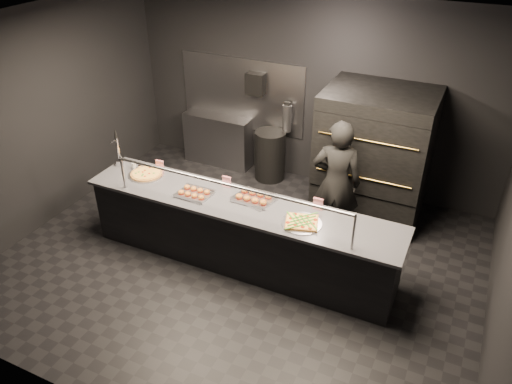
# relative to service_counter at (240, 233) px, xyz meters

# --- Properties ---
(room) EXTENTS (6.04, 6.00, 3.00)m
(room) POSITION_rel_service_counter_xyz_m (-0.02, 0.05, 1.03)
(room) COLOR black
(room) RESTS_ON ground
(service_counter) EXTENTS (4.10, 0.78, 1.37)m
(service_counter) POSITION_rel_service_counter_xyz_m (0.00, 0.00, 0.00)
(service_counter) COLOR black
(service_counter) RESTS_ON ground
(pizza_oven) EXTENTS (1.50, 1.23, 1.91)m
(pizza_oven) POSITION_rel_service_counter_xyz_m (1.20, 1.90, 0.50)
(pizza_oven) COLOR black
(pizza_oven) RESTS_ON ground
(prep_shelf) EXTENTS (1.20, 0.35, 0.90)m
(prep_shelf) POSITION_rel_service_counter_xyz_m (-1.60, 2.32, -0.01)
(prep_shelf) COLOR #99999E
(prep_shelf) RESTS_ON ground
(towel_dispenser) EXTENTS (0.30, 0.20, 0.35)m
(towel_dispenser) POSITION_rel_service_counter_xyz_m (-0.90, 2.39, 1.09)
(towel_dispenser) COLOR black
(towel_dispenser) RESTS_ON room
(fire_extinguisher) EXTENTS (0.14, 0.14, 0.51)m
(fire_extinguisher) POSITION_rel_service_counter_xyz_m (-0.35, 2.40, 0.60)
(fire_extinguisher) COLOR #B2B2B7
(fire_extinguisher) RESTS_ON room
(beer_tap) EXTENTS (0.14, 0.21, 0.55)m
(beer_tap) POSITION_rel_service_counter_xyz_m (-1.95, 0.17, 0.61)
(beer_tap) COLOR silver
(beer_tap) RESTS_ON service_counter
(round_pizza) EXTENTS (0.49, 0.49, 0.03)m
(round_pizza) POSITION_rel_service_counter_xyz_m (-1.45, 0.09, 0.47)
(round_pizza) COLOR silver
(round_pizza) RESTS_ON service_counter
(slider_tray_a) EXTENTS (0.45, 0.36, 0.07)m
(slider_tray_a) POSITION_rel_service_counter_xyz_m (-0.60, -0.08, 0.48)
(slider_tray_a) COLOR silver
(slider_tray_a) RESTS_ON service_counter
(slider_tray_b) EXTENTS (0.55, 0.46, 0.08)m
(slider_tray_b) POSITION_rel_service_counter_xyz_m (0.13, 0.15, 0.49)
(slider_tray_b) COLOR silver
(slider_tray_b) RESTS_ON service_counter
(square_pizza) EXTENTS (0.47, 0.47, 0.05)m
(square_pizza) POSITION_rel_service_counter_xyz_m (0.85, -0.09, 0.47)
(square_pizza) COLOR silver
(square_pizza) RESTS_ON service_counter
(condiment_jar) EXTENTS (0.15, 0.06, 0.10)m
(condiment_jar) POSITION_rel_service_counter_xyz_m (-1.67, 0.16, 0.50)
(condiment_jar) COLOR silver
(condiment_jar) RESTS_ON service_counter
(tent_cards) EXTENTS (2.39, 0.04, 0.15)m
(tent_cards) POSITION_rel_service_counter_xyz_m (-0.26, 0.28, 0.53)
(tent_cards) COLOR white
(tent_cards) RESTS_ON service_counter
(trash_bin) EXTENTS (0.50, 0.50, 0.84)m
(trash_bin) POSITION_rel_service_counter_xyz_m (-0.56, 2.22, -0.04)
(trash_bin) COLOR black
(trash_bin) RESTS_ON ground
(worker) EXTENTS (0.72, 0.55, 1.78)m
(worker) POSITION_rel_service_counter_xyz_m (0.92, 1.02, 0.42)
(worker) COLOR black
(worker) RESTS_ON ground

